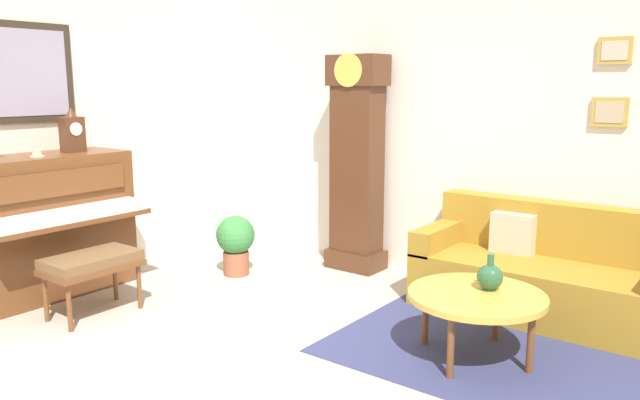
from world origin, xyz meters
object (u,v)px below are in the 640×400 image
Objects in this scene: piano_bench at (92,264)px; coffee_table at (477,298)px; piano at (42,225)px; green_jug at (490,277)px; potted_plant at (236,241)px; mantel_clock at (72,132)px; couch at (544,274)px; grandfather_clock at (357,169)px; teacup at (37,154)px.

piano_bench is 2.85m from coffee_table.
piano is 2.06× the size of piano_bench.
green_jug is at bearing 23.59° from piano_bench.
piano is 2.57× the size of potted_plant.
coffee_table is (2.65, 1.06, 0.00)m from piano_bench.
couch is at bearing 26.90° from mantel_clock.
grandfather_clock reaches higher than mantel_clock.
potted_plant is at bearing 49.52° from mantel_clock.
green_jug reaches higher than piano_bench.
mantel_clock reaches higher than piano.
mantel_clock is at bearing 153.94° from piano_bench.
mantel_clock reaches higher than potted_plant.
grandfather_clock is at bearing 47.86° from potted_plant.
mantel_clock is 3.28× the size of teacup.
piano_bench is at bearing -111.95° from grandfather_clock.
potted_plant is at bearing 84.46° from piano_bench.
coffee_table is at bearing 21.80° from piano_bench.
potted_plant is (0.88, 1.03, -1.03)m from mantel_clock.
couch is 0.99m from green_jug.
piano_bench is at bearing -158.20° from coffee_table.
piano is 0.83m from mantel_clock.
couch is (3.49, 2.10, -0.29)m from piano.
teacup is at bearing -147.79° from couch.
teacup reaches higher than piano.
piano_bench is 1.03m from teacup.
grandfather_clock is at bearing 55.29° from teacup.
couch reaches higher than piano_bench.
piano_bench is 3.47m from couch.
coffee_table is 0.17m from green_jug.
coffee_table is 3.67× the size of green_jug.
teacup is at bearing -22.00° from piano.
potted_plant is (0.88, 1.37, -0.28)m from piano.
grandfather_clock reaches higher than teacup.
piano_bench is at bearing -26.06° from mantel_clock.
grandfather_clock is 3.62× the size of potted_plant.
couch is 1.08m from coffee_table.
couch is at bearing 86.69° from green_jug.
couch is 2.71m from potted_plant.
potted_plant is at bearing 57.12° from piano.
piano is 2.80m from grandfather_clock.
piano_bench is 1.26m from mantel_clock.
piano is at bearing -148.92° from couch.
couch is at bearing 15.75° from potted_plant.
green_jug is (0.04, 0.11, 0.12)m from coffee_table.
coffee_table is 1.57× the size of potted_plant.
green_jug reaches higher than coffee_table.
teacup is 0.21× the size of potted_plant.
potted_plant is (0.79, 1.41, -0.88)m from teacup.
mantel_clock is 0.68× the size of potted_plant.
piano_bench is 0.80× the size of coffee_table.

